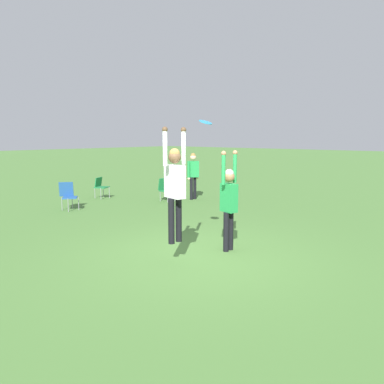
# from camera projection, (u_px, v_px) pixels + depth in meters

# --- Properties ---
(ground_plane) EXTENTS (120.00, 120.00, 0.00)m
(ground_plane) POSITION_uv_depth(u_px,v_px,m) (199.00, 255.00, 7.70)
(ground_plane) COLOR #4C7A38
(person_jumping) EXTENTS (0.60, 0.48, 2.19)m
(person_jumping) POSITION_uv_depth(u_px,v_px,m) (175.00, 182.00, 7.01)
(person_jumping) COLOR black
(person_jumping) RESTS_ON ground_plane
(person_defending) EXTENTS (0.51, 0.40, 2.14)m
(person_defending) POSITION_uv_depth(u_px,v_px,m) (229.00, 198.00, 7.87)
(person_defending) COLOR black
(person_defending) RESTS_ON ground_plane
(frisbee) EXTENTS (0.27, 0.26, 0.10)m
(frisbee) POSITION_uv_depth(u_px,v_px,m) (205.00, 122.00, 7.51)
(frisbee) COLOR #2D9EDB
(camping_chair_2) EXTENTS (0.62, 0.67, 0.82)m
(camping_chair_2) POSITION_uv_depth(u_px,v_px,m) (101.00, 185.00, 14.73)
(camping_chair_2) COLOR gray
(camping_chair_2) RESTS_ON ground_plane
(camping_chair_3) EXTENTS (0.49, 0.53, 0.86)m
(camping_chair_3) POSITION_uv_depth(u_px,v_px,m) (166.00, 188.00, 14.08)
(camping_chair_3) COLOR gray
(camping_chair_3) RESTS_ON ground_plane
(camping_chair_5) EXTENTS (0.63, 0.70, 0.93)m
(camping_chair_5) POSITION_uv_depth(u_px,v_px,m) (68.00, 194.00, 12.36)
(camping_chair_5) COLOR gray
(camping_chair_5) RESTS_ON ground_plane
(person_spectator_near) EXTENTS (0.60, 0.47, 1.79)m
(person_spectator_near) POSITION_uv_depth(u_px,v_px,m) (193.00, 171.00, 14.35)
(person_spectator_near) COLOR black
(person_spectator_near) RESTS_ON ground_plane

